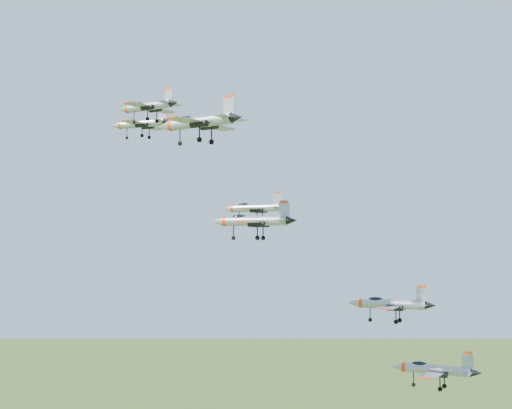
% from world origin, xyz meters
% --- Properties ---
extents(jet_lead, '(13.16, 10.93, 3.52)m').
position_xyz_m(jet_lead, '(-20.07, 11.97, 154.22)').
color(jet_lead, '#959AA0').
extents(jet_left_high, '(12.03, 10.18, 3.25)m').
position_xyz_m(jet_left_high, '(-10.15, -4.54, 153.72)').
color(jet_left_high, '#959AA0').
extents(jet_right_high, '(13.34, 11.33, 3.62)m').
position_xyz_m(jet_right_high, '(5.69, -21.18, 147.64)').
color(jet_right_high, '#959AA0').
extents(jet_left_low, '(11.36, 9.44, 3.03)m').
position_xyz_m(jet_left_low, '(5.54, 1.23, 137.86)').
color(jet_left_low, '#959AA0').
extents(jet_right_low, '(12.31, 10.13, 3.30)m').
position_xyz_m(jet_right_low, '(10.46, -13.85, 135.31)').
color(jet_right_low, '#959AA0').
extents(jet_trail, '(12.53, 10.40, 3.35)m').
position_xyz_m(jet_trail, '(27.05, -3.72, 123.97)').
color(jet_trail, '#959AA0').
extents(jet_extra, '(13.61, 11.42, 3.65)m').
position_xyz_m(jet_extra, '(32.18, 4.35, 113.99)').
color(jet_extra, '#959AA0').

